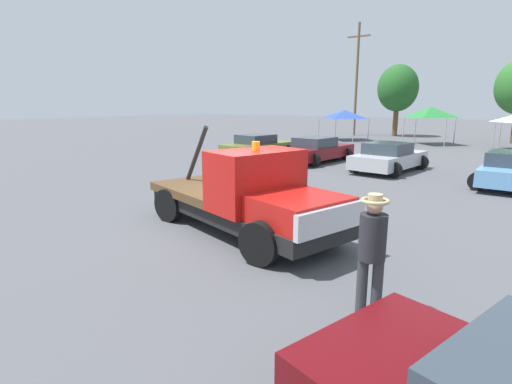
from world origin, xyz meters
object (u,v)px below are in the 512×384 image
at_px(canopy_tent_blue, 345,114).
at_px(utility_pole, 357,77).
at_px(person_near_truck, 372,245).
at_px(tree_left, 398,88).
at_px(canopy_tent_green, 431,112).
at_px(tow_truck, 249,198).
at_px(parked_car_olive, 258,146).
at_px(parked_car_maroon, 317,150).
at_px(parked_car_skyblue, 511,170).
at_px(parked_car_silver, 389,157).

distance_m(canopy_tent_blue, utility_pole, 6.49).
distance_m(person_near_truck, canopy_tent_blue, 29.38).
height_order(tree_left, utility_pole, utility_pole).
relative_size(person_near_truck, canopy_tent_green, 0.61).
xyz_separation_m(tow_truck, tree_left, (-7.27, 31.43, 3.54)).
distance_m(parked_car_olive, tree_left, 20.64).
bearing_deg(parked_car_maroon, tow_truck, -154.86).
relative_size(canopy_tent_blue, utility_pole, 0.30).
xyz_separation_m(tow_truck, parked_car_maroon, (-4.67, 11.62, -0.25)).
distance_m(parked_car_skyblue, canopy_tent_blue, 19.64).
bearing_deg(parked_car_silver, person_near_truck, -156.47).
xyz_separation_m(parked_car_maroon, canopy_tent_green, (2.15, 13.53, 1.76)).
distance_m(parked_car_skyblue, canopy_tent_green, 16.34).
distance_m(person_near_truck, utility_pole, 35.14).
bearing_deg(canopy_tent_green, parked_car_maroon, -99.01).
distance_m(parked_car_olive, utility_pole, 19.52).
bearing_deg(parked_car_maroon, canopy_tent_green, -5.76).
bearing_deg(parked_car_silver, tree_left, 23.13).
height_order(person_near_truck, parked_car_olive, person_near_truck).
bearing_deg(tow_truck, parked_car_silver, 106.52).
height_order(canopy_tent_green, tree_left, tree_left).
xyz_separation_m(person_near_truck, canopy_tent_blue, (-13.01, 26.32, 1.08)).
distance_m(tow_truck, canopy_tent_blue, 26.25).
height_order(parked_car_skyblue, canopy_tent_blue, canopy_tent_blue).
xyz_separation_m(tow_truck, canopy_tent_blue, (-9.27, 24.53, 1.26)).
relative_size(canopy_tent_blue, tree_left, 0.48).
bearing_deg(canopy_tent_green, parked_car_skyblue, -65.20).
height_order(parked_car_maroon, tree_left, tree_left).
distance_m(canopy_tent_blue, canopy_tent_green, 6.78).
bearing_deg(canopy_tent_blue, parked_car_olive, -85.69).
height_order(parked_car_skyblue, tree_left, tree_left).
relative_size(tow_truck, person_near_truck, 3.32).
xyz_separation_m(parked_car_silver, canopy_tent_blue, (-8.71, 13.51, 1.51)).
xyz_separation_m(person_near_truck, parked_car_skyblue, (0.55, 12.20, -0.44)).
xyz_separation_m(tow_truck, utility_pole, (-10.75, 29.91, 4.58)).
bearing_deg(canopy_tent_green, canopy_tent_blue, -174.73).
distance_m(parked_car_skyblue, utility_pole, 25.10).
distance_m(person_near_truck, parked_car_silver, 13.52).
height_order(parked_car_olive, tree_left, tree_left).
xyz_separation_m(parked_car_skyblue, canopy_tent_blue, (-13.56, 14.12, 1.51)).
distance_m(person_near_truck, canopy_tent_green, 27.69).
bearing_deg(person_near_truck, parked_car_olive, 21.26).
relative_size(canopy_tent_blue, canopy_tent_green, 1.05).
bearing_deg(parked_car_skyblue, person_near_truck, 176.76).
bearing_deg(parked_car_olive, parked_car_skyblue, -87.58).
height_order(parked_car_maroon, utility_pole, utility_pole).
relative_size(parked_car_olive, utility_pole, 0.45).
xyz_separation_m(parked_car_olive, parked_car_silver, (7.70, -0.14, -0.00)).
height_order(canopy_tent_blue, utility_pole, utility_pole).
relative_size(parked_car_maroon, parked_car_skyblue, 1.09).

